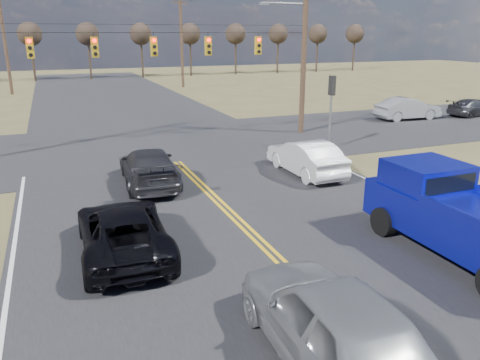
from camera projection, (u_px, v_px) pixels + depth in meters
name	position (u px, v px, depth m)	size (l,w,h in m)	color
ground	(338.00, 319.00, 10.23)	(160.00, 160.00, 0.00)	brown
road_main	(202.00, 186.00, 19.09)	(14.00, 120.00, 0.02)	#28282B
road_cross	(159.00, 145.00, 26.17)	(120.00, 12.00, 0.02)	#28282B
signal_gantry	(164.00, 51.00, 24.64)	(19.60, 4.83, 10.00)	#473323
utility_poles	(158.00, 49.00, 23.72)	(19.60, 58.32, 10.00)	#473323
treeline	(127.00, 37.00, 32.40)	(87.00, 117.80, 7.40)	#33261C
pickup_truck	(460.00, 217.00, 12.91)	(2.50, 6.21, 2.33)	black
silver_suv	(335.00, 324.00, 8.52)	(2.12, 5.27, 1.80)	gray
black_suv	(123.00, 231.00, 13.05)	(2.33, 5.05, 1.40)	black
white_car_queue	(306.00, 157.00, 20.56)	(1.62, 4.64, 1.53)	white
dgrey_car_queue	(149.00, 167.00, 19.10)	(2.10, 5.16, 1.50)	#2C2C30
cross_car_east_near	(408.00, 109.00, 33.64)	(4.77, 1.66, 1.57)	#999CA0
cross_car_east_far	(475.00, 108.00, 35.08)	(4.40, 1.79, 1.28)	#2C2C30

